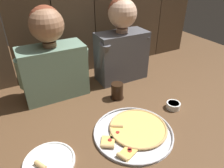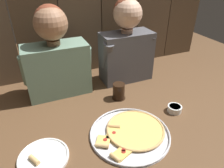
% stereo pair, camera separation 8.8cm
% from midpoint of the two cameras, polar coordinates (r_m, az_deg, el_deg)
% --- Properties ---
extents(ground_plane, '(3.20, 3.20, 0.00)m').
position_cam_midpoint_polar(ground_plane, '(1.22, 0.15, -9.50)').
color(ground_plane, brown).
extents(pizza_tray, '(0.42, 0.42, 0.03)m').
position_cam_midpoint_polar(pizza_tray, '(1.13, 3.99, -12.75)').
color(pizza_tray, silver).
rests_on(pizza_tray, ground).
extents(dinner_plate, '(0.23, 0.23, 0.03)m').
position_cam_midpoint_polar(dinner_plate, '(1.04, -19.39, -19.64)').
color(dinner_plate, white).
rests_on(dinner_plate, ground).
extents(drinking_glass, '(0.09, 0.09, 0.11)m').
position_cam_midpoint_polar(drinking_glass, '(1.36, -0.43, -1.98)').
color(drinking_glass, black).
rests_on(drinking_glass, ground).
extents(dipping_bowl, '(0.08, 0.08, 0.04)m').
position_cam_midpoint_polar(dipping_bowl, '(1.32, 14.69, -5.71)').
color(dipping_bowl, white).
rests_on(dipping_bowl, ground).
extents(diner_left, '(0.44, 0.21, 0.58)m').
position_cam_midpoint_polar(diner_left, '(1.36, -18.06, 7.07)').
color(diner_left, slate).
rests_on(diner_left, ground).
extents(diner_right, '(0.41, 0.21, 0.59)m').
position_cam_midpoint_polar(diner_right, '(1.51, 1.02, 11.33)').
color(diner_right, '#4C4C51').
rests_on(diner_right, ground).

